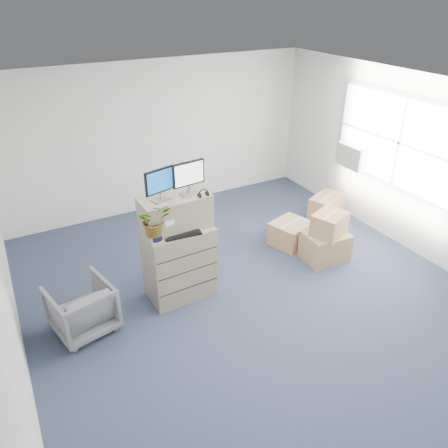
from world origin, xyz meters
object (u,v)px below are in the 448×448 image
Objects in this scene: filing_cabinet_lower at (180,262)px; office_chair at (81,306)px; potted_plant at (155,223)px; monitor_right at (189,176)px; keyboard at (182,234)px; water_bottle at (181,219)px; monitor_left at (160,183)px.

filing_cabinet_lower is 1.40m from office_chair.
potted_plant is 0.66× the size of office_chair.
monitor_right is at bearing 8.33° from filing_cabinet_lower.
potted_plant is at bearing -178.93° from keyboard.
keyboard is at bearing -4.30° from potted_plant.
water_bottle is at bearing 22.52° from potted_plant.
potted_plant is (-0.36, -0.13, 0.78)m from filing_cabinet_lower.
water_bottle is at bearing 171.85° from monitor_right.
office_chair is (-1.38, 0.08, -0.71)m from keyboard.
monitor_right reaches higher than office_chair.
monitor_left reaches higher than office_chair.
monitor_right is 0.61× the size of office_chair.
monitor_left is at bearing 171.45° from filing_cabinet_lower.
monitor_left is 1.75× the size of water_bottle.
office_chair is (-1.39, -0.08, -0.16)m from filing_cabinet_lower.
monitor_right is 0.60m from water_bottle.
keyboard is 0.42m from potted_plant.
keyboard reaches higher than filing_cabinet_lower.
monitor_right is 0.92× the size of potted_plant.
monitor_left is 0.95× the size of monitor_right.
monitor_left is at bearing 172.26° from office_chair.
monitor_right is 0.92× the size of keyboard.
potted_plant is at bearing -161.42° from filing_cabinet_lower.
monitor_left reaches higher than water_bottle.
filing_cabinet_lower is 2.17× the size of keyboard.
filing_cabinet_lower is at bearing -175.77° from monitor_right.
filing_cabinet_lower is at bearing 91.96° from keyboard.
monitor_left is (-0.19, 0.02, 1.23)m from filing_cabinet_lower.
water_bottle is (-0.14, 0.01, -0.58)m from monitor_right.
water_bottle reaches higher than keyboard.
monitor_left is at bearing 139.95° from keyboard.
office_chair is (-1.46, -0.12, -0.82)m from water_bottle.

